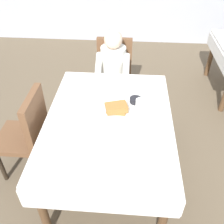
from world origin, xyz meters
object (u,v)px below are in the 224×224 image
at_px(diner_person, 113,68).
at_px(chair_left_side, 28,131).
at_px(chair_diner, 114,71).
at_px(plate_breakfast, 115,112).
at_px(knife_right_of_plate, 137,115).
at_px(spoon_near_edge, 110,140).
at_px(dining_table_main, 109,125).
at_px(breakfast_stack, 116,108).
at_px(bowl_butter, 135,100).
at_px(fork_left_of_plate, 94,113).
at_px(cup_coffee, 140,104).

height_order(diner_person, chair_left_side, diner_person).
relative_size(chair_diner, diner_person, 0.83).
bearing_deg(diner_person, plate_breakfast, 95.39).
height_order(chair_diner, knife_right_of_plate, chair_diner).
bearing_deg(spoon_near_edge, dining_table_main, 107.92).
height_order(chair_diner, plate_breakfast, chair_diner).
bearing_deg(breakfast_stack, knife_right_of_plate, -5.15).
xyz_separation_m(diner_person, bowl_butter, (0.27, -0.77, 0.09)).
relative_size(dining_table_main, bowl_butter, 13.85).
bearing_deg(diner_person, fork_left_of_plate, 84.01).
bearing_deg(spoon_near_edge, diner_person, 104.04).
bearing_deg(plate_breakfast, chair_left_side, -175.08).
bearing_deg(plate_breakfast, breakfast_stack, -20.40).
bearing_deg(diner_person, chair_left_side, 54.15).
relative_size(breakfast_stack, cup_coffee, 1.90).
distance_m(dining_table_main, knife_right_of_plate, 0.26).
bearing_deg(bowl_butter, plate_breakfast, -135.33).
xyz_separation_m(cup_coffee, fork_left_of_plate, (-0.41, -0.12, -0.04)).
xyz_separation_m(chair_left_side, cup_coffee, (1.04, 0.17, 0.25)).
height_order(dining_table_main, diner_person, diner_person).
bearing_deg(knife_right_of_plate, dining_table_main, 95.35).
distance_m(dining_table_main, chair_left_side, 0.78).
bearing_deg(dining_table_main, breakfast_stack, 47.57).
xyz_separation_m(chair_left_side, spoon_near_edge, (0.80, -0.27, 0.21)).
bearing_deg(dining_table_main, bowl_butter, 47.13).
bearing_deg(spoon_near_edge, fork_left_of_plate, 129.10).
bearing_deg(bowl_butter, fork_left_of_plate, -151.93).
height_order(plate_breakfast, fork_left_of_plate, plate_breakfast).
bearing_deg(diner_person, spoon_near_edge, 93.20).
bearing_deg(cup_coffee, bowl_butter, 117.75).
bearing_deg(chair_left_side, dining_table_main, -90.00).
bearing_deg(diner_person, chair_diner, -90.00).
distance_m(chair_left_side, fork_left_of_plate, 0.67).
xyz_separation_m(diner_person, plate_breakfast, (0.09, -0.94, 0.08)).
bearing_deg(fork_left_of_plate, plate_breakfast, -81.42).
height_order(breakfast_stack, fork_left_of_plate, breakfast_stack).
xyz_separation_m(plate_breakfast, fork_left_of_plate, (-0.19, -0.02, -0.01)).
relative_size(fork_left_of_plate, knife_right_of_plate, 0.90).
bearing_deg(chair_left_side, knife_right_of_plate, -87.13).
relative_size(cup_coffee, spoon_near_edge, 0.75).
xyz_separation_m(diner_person, breakfast_stack, (0.10, -0.95, 0.13)).
height_order(plate_breakfast, bowl_butter, bowl_butter).
distance_m(chair_diner, bowl_butter, 0.99).
bearing_deg(chair_left_side, diner_person, -35.85).
relative_size(chair_left_side, plate_breakfast, 3.32).
relative_size(dining_table_main, breakfast_stack, 7.09).
distance_m(cup_coffee, bowl_butter, 0.09).
relative_size(chair_diner, knife_right_of_plate, 4.65).
height_order(bowl_butter, fork_left_of_plate, bowl_butter).
relative_size(breakfast_stack, bowl_butter, 1.95).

